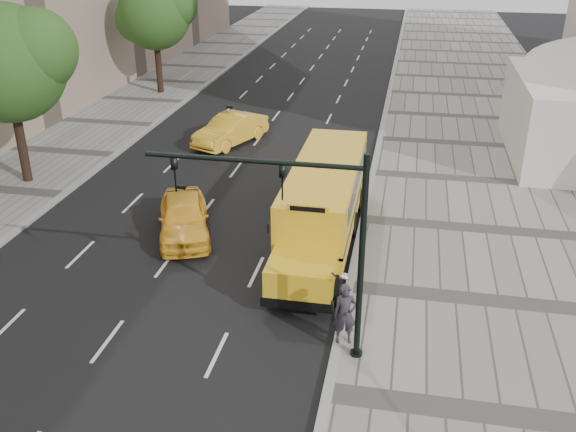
% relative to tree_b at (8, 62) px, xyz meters
% --- Properties ---
extents(ground, '(140.00, 140.00, 0.00)m').
position_rel_tree_b_xyz_m(ground, '(10.40, -1.30, -5.88)').
color(ground, black).
rests_on(ground, ground).
extents(sidewalk_museum, '(12.00, 140.00, 0.15)m').
position_rel_tree_b_xyz_m(sidewalk_museum, '(22.40, -1.30, -5.80)').
color(sidewalk_museum, gray).
rests_on(sidewalk_museum, ground).
extents(sidewalk_far, '(6.00, 140.00, 0.15)m').
position_rel_tree_b_xyz_m(sidewalk_far, '(-0.60, -1.30, -5.80)').
color(sidewalk_far, gray).
rests_on(sidewalk_far, ground).
extents(curb_museum, '(0.30, 140.00, 0.15)m').
position_rel_tree_b_xyz_m(curb_museum, '(16.40, -1.30, -5.80)').
color(curb_museum, gray).
rests_on(curb_museum, ground).
extents(curb_far, '(0.30, 140.00, 0.15)m').
position_rel_tree_b_xyz_m(curb_far, '(2.40, -1.30, -5.80)').
color(curb_far, gray).
rests_on(curb_far, ground).
extents(tree_b, '(6.06, 5.38, 8.52)m').
position_rel_tree_b_xyz_m(tree_b, '(0.00, 0.00, 0.00)').
color(tree_b, black).
rests_on(tree_b, ground).
extents(tree_c, '(5.72, 5.08, 8.28)m').
position_rel_tree_b_xyz_m(tree_c, '(-0.01, 17.69, -0.09)').
color(tree_c, black).
rests_on(tree_c, ground).
extents(school_bus, '(2.96, 11.56, 3.19)m').
position_rel_tree_b_xyz_m(school_bus, '(14.90, -2.88, -4.11)').
color(school_bus, gold).
rests_on(school_bus, ground).
extents(taxi_near, '(3.54, 5.26, 1.66)m').
position_rel_tree_b_xyz_m(taxi_near, '(9.34, -3.97, -5.04)').
color(taxi_near, yellow).
rests_on(taxi_near, ground).
extents(taxi_far, '(3.60, 5.36, 1.67)m').
position_rel_tree_b_xyz_m(taxi_far, '(8.03, 7.68, -5.04)').
color(taxi_far, yellow).
rests_on(taxi_far, ground).
extents(pedestrian, '(0.80, 0.62, 1.95)m').
position_rel_tree_b_xyz_m(pedestrian, '(16.57, -10.12, -4.75)').
color(pedestrian, '#2E2B33').
rests_on(pedestrian, sidewalk_museum).
extents(traffic_signal, '(6.18, 0.36, 6.40)m').
position_rel_tree_b_xyz_m(traffic_signal, '(15.59, -10.70, -1.78)').
color(traffic_signal, black).
rests_on(traffic_signal, ground).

